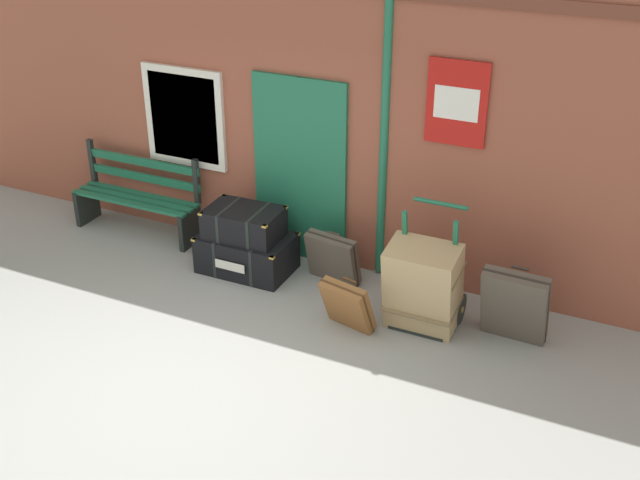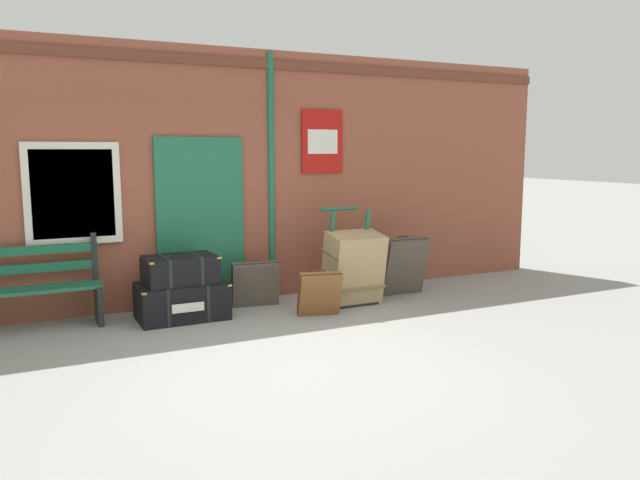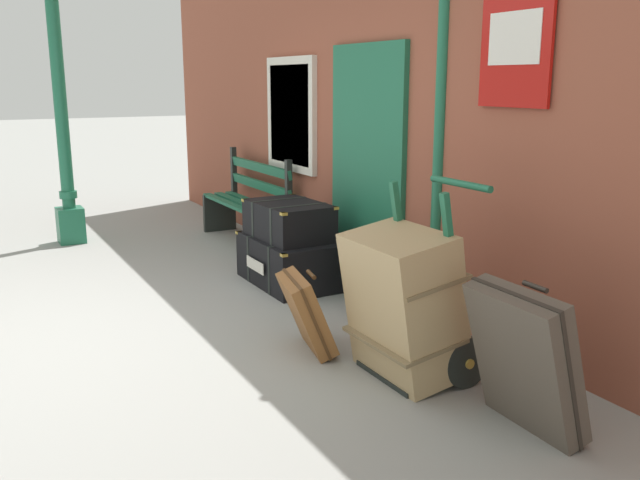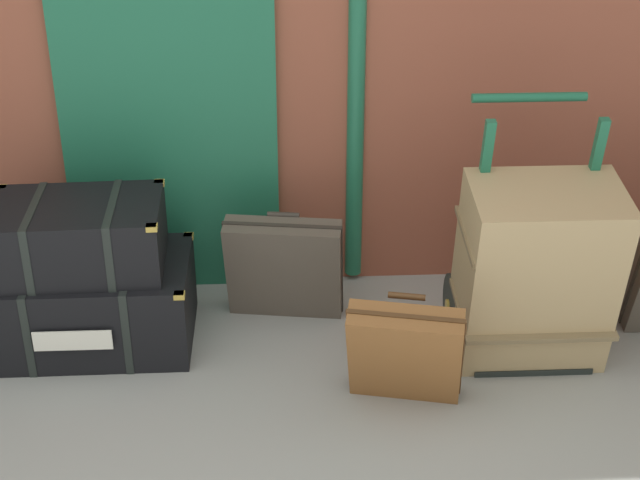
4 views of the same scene
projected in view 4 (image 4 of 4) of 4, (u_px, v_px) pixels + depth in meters
steamer_trunk_base at (89, 302)px, 4.51m from camera, size 1.01×0.68×0.43m
steamer_trunk_middle at (77, 236)px, 4.33m from camera, size 0.83×0.58×0.33m
porters_trolley at (522, 290)px, 4.49m from camera, size 0.71×0.58×1.20m
large_brown_trunk at (535, 272)px, 4.24m from camera, size 0.70×0.57×0.94m
suitcase_tan at (284, 268)px, 4.67m from camera, size 0.62×0.35×0.58m
suitcase_brown at (405, 353)px, 4.00m from camera, size 0.55×0.42×0.55m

